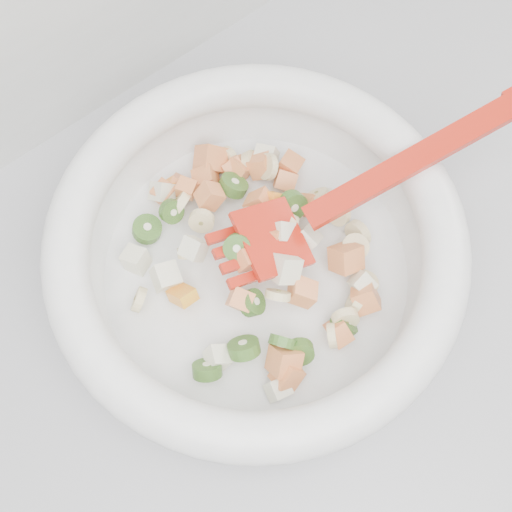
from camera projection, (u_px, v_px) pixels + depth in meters
counter at (358, 313)px, 1.07m from camera, size 2.00×0.60×0.90m
mixing_bowl at (257, 252)px, 0.56m from camera, size 0.44×0.36×0.13m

